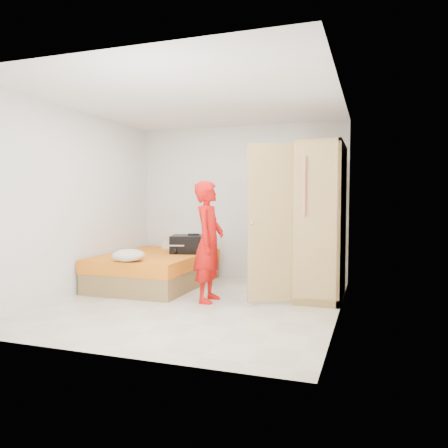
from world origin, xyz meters
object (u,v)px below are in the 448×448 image
(wardrobe, at_px, (318,225))
(suitcase, at_px, (194,244))
(round_cushion, at_px, (129,255))
(bed, at_px, (156,269))
(person, at_px, (209,242))

(wardrobe, xyz_separation_m, suitcase, (-1.98, 0.36, -0.36))
(round_cushion, bearing_deg, bed, 93.52)
(bed, height_order, person, person)
(bed, distance_m, person, 1.48)
(person, distance_m, round_cushion, 1.15)
(round_cushion, bearing_deg, person, 7.96)
(bed, height_order, suitcase, suitcase)
(person, relative_size, round_cushion, 3.56)
(bed, relative_size, wardrobe, 0.96)
(suitcase, bearing_deg, wardrobe, -24.76)
(bed, bearing_deg, person, -31.84)
(wardrobe, height_order, person, wardrobe)
(suitcase, distance_m, round_cushion, 1.28)
(suitcase, relative_size, round_cushion, 1.84)
(bed, distance_m, suitcase, 0.72)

